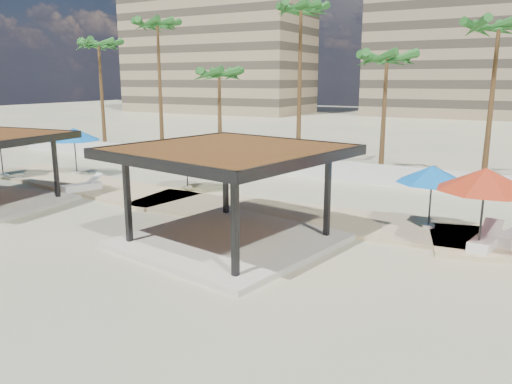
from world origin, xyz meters
TOP-DOWN VIEW (x-y plane):
  - ground at (0.00, 0.00)m, footprint 200.00×200.00m
  - promenade at (2.00, 7.67)m, footprint 44.45×7.97m
  - boundary_wall at (0.00, 16.00)m, footprint 56.00×0.30m
  - building_west at (-42.00, 68.00)m, footprint 34.00×16.00m
  - building_mid at (4.00, 78.00)m, footprint 38.00×16.00m
  - pavilion_central at (1.58, 2.53)m, footprint 8.51×8.51m
  - umbrella_b at (-5.31, 9.10)m, footprint 3.50×3.50m
  - umbrella_c at (9.99, 5.80)m, footprint 4.13×4.13m
  - umbrella_d at (7.90, 7.77)m, footprint 3.74×3.74m
  - umbrella_f at (-14.24, 9.20)m, footprint 4.16×4.16m
  - lounger_a at (-10.02, 5.85)m, footprint 1.34×2.27m
  - lounger_d at (10.17, 6.28)m, footprint 1.07×2.25m
  - palm_a at (-21.00, 18.30)m, footprint 3.00×3.00m
  - palm_b at (-15.00, 18.70)m, footprint 3.00×3.00m
  - palm_c at (-9.00, 18.10)m, footprint 3.00×3.00m
  - palm_d at (-3.00, 18.90)m, footprint 3.00×3.00m
  - palm_e at (3.00, 18.40)m, footprint 3.00×3.00m
  - palm_f at (9.00, 18.60)m, footprint 3.00×3.00m

SIDE VIEW (x-z plane):
  - ground at x=0.00m, z-range 0.00..0.00m
  - promenade at x=2.00m, z-range -0.06..0.18m
  - lounger_a at x=-10.02m, z-range -0.03..0.79m
  - lounger_d at x=10.17m, z-range -0.03..0.79m
  - boundary_wall at x=0.00m, z-range 0.00..1.20m
  - pavilion_central at x=1.58m, z-range 0.36..4.08m
  - umbrella_d at x=7.90m, z-range 1.10..3.68m
  - umbrella_b at x=-5.31m, z-range 1.12..3.73m
  - umbrella_f at x=-14.24m, z-range 1.23..4.15m
  - umbrella_c at x=9.99m, z-range 1.24..4.20m
  - palm_c at x=-9.00m, z-range 2.60..9.92m
  - palm_e at x=3.00m, z-range 3.00..11.19m
  - palm_a at x=-21.00m, z-range 3.69..13.44m
  - palm_f at x=9.00m, z-range 3.70..13.49m
  - palm_b at x=-15.00m, z-range 4.26..15.33m
  - palm_d at x=-3.00m, z-range 4.43..15.90m
  - building_mid at x=4.00m, z-range -0.93..29.47m
  - building_west at x=-42.00m, z-range -0.93..31.47m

